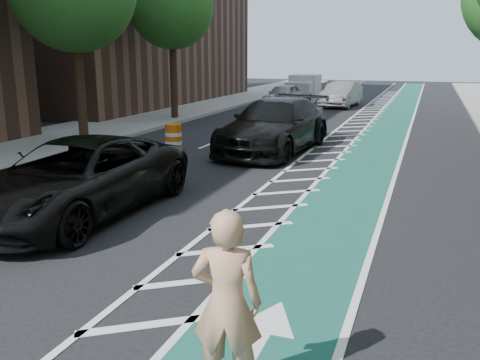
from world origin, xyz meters
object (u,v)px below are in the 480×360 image
at_px(skateboarder, 227,303).
at_px(barrel_a, 174,139).
at_px(suv_near, 77,178).
at_px(suv_far, 275,125).

bearing_deg(skateboarder, barrel_a, -70.99).
height_order(suv_near, suv_far, suv_far).
distance_m(skateboarder, suv_near, 7.12).
xyz_separation_m(skateboarder, barrel_a, (-6.84, 11.90, -0.61)).
relative_size(suv_far, barrel_a, 6.41).
height_order(skateboarder, suv_far, skateboarder).
height_order(skateboarder, barrel_a, skateboarder).
relative_size(skateboarder, suv_far, 0.30).
bearing_deg(suv_near, skateboarder, -39.71).
bearing_deg(suv_far, suv_near, -97.76).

